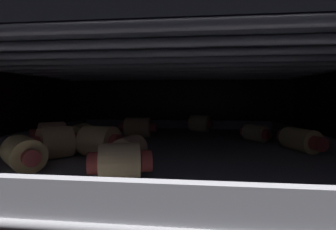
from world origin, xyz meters
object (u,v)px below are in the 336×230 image
at_px(pig_in_blanket_lower_4, 120,162).
at_px(pig_in_blanket_lower_9, 138,127).
at_px(pig_in_blanket_lower_1, 55,143).
at_px(pig_in_blanket_lower_6, 143,126).
at_px(pig_in_blanket_upper_5, 68,23).
at_px(pig_in_blanket_upper_3, 150,65).
at_px(pig_in_blanket_upper_0, 175,28).
at_px(pig_in_blanket_lower_2, 100,141).
at_px(pig_in_blanket_upper_4, 82,60).
at_px(oven_rack_lower, 166,154).
at_px(pig_in_blanket_lower_0, 129,149).
at_px(pig_in_blanket_upper_2, 216,58).
at_px(pig_in_blanket_upper_6, 197,49).
at_px(pig_in_blanket_lower_10, 79,137).
at_px(baking_tray_upper, 166,61).
at_px(pig_in_blanket_upper_1, 126,19).
at_px(pig_in_blanket_lower_8, 200,123).
at_px(pig_in_blanket_lower_3, 23,153).
at_px(oven_rack_upper, 166,67).
at_px(pig_in_blanket_lower_11, 300,140).
at_px(pig_in_blanket_lower_5, 52,134).
at_px(pig_in_blanket_lower_7, 255,133).
at_px(pig_in_blanket_upper_7, 319,38).

relative_size(pig_in_blanket_lower_4, pig_in_blanket_lower_9, 0.84).
height_order(pig_in_blanket_lower_1, pig_in_blanket_lower_6, pig_in_blanket_lower_1).
xyz_separation_m(pig_in_blanket_lower_9, pig_in_blanket_upper_5, (-0.02, -0.18, 0.11)).
xyz_separation_m(pig_in_blanket_lower_9, pig_in_blanket_upper_3, (0.01, 0.09, 0.11)).
bearing_deg(pig_in_blanket_upper_0, pig_in_blanket_lower_2, 159.74).
height_order(pig_in_blanket_lower_4, pig_in_blanket_upper_4, pig_in_blanket_upper_4).
xyz_separation_m(oven_rack_lower, pig_in_blanket_lower_0, (-0.03, -0.09, 0.02)).
distance_m(pig_in_blanket_upper_2, pig_in_blanket_upper_4, 0.22).
height_order(pig_in_blanket_lower_9, pig_in_blanket_upper_4, pig_in_blanket_upper_4).
height_order(pig_in_blanket_upper_5, pig_in_blanket_upper_6, pig_in_blanket_upper_6).
bearing_deg(pig_in_blanket_upper_6, pig_in_blanket_lower_10, -159.45).
distance_m(pig_in_blanket_lower_4, baking_tray_upper, 0.17).
bearing_deg(pig_in_blanket_lower_10, pig_in_blanket_upper_2, 37.57).
relative_size(baking_tray_upper, pig_in_blanket_upper_0, 7.27).
xyz_separation_m(pig_in_blanket_upper_0, pig_in_blanket_upper_4, (-0.16, 0.16, -0.00)).
relative_size(pig_in_blanket_upper_1, pig_in_blanket_upper_5, 1.06).
bearing_deg(pig_in_blanket_lower_0, pig_in_blanket_lower_10, 148.03).
bearing_deg(pig_in_blanket_lower_8, pig_in_blanket_lower_3, -122.38).
bearing_deg(pig_in_blanket_lower_10, baking_tray_upper, 21.11).
relative_size(pig_in_blanket_upper_3, pig_in_blanket_upper_6, 0.85).
distance_m(oven_rack_lower, pig_in_blanket_upper_0, 0.17).
xyz_separation_m(baking_tray_upper, pig_in_blanket_upper_1, (-0.02, -0.13, 0.02)).
xyz_separation_m(pig_in_blanket_lower_6, pig_in_blanket_upper_5, (-0.02, -0.23, 0.12)).
relative_size(baking_tray_upper, pig_in_blanket_upper_4, 8.99).
height_order(pig_in_blanket_lower_2, oven_rack_upper, oven_rack_upper).
height_order(pig_in_blanket_lower_6, pig_in_blanket_lower_11, pig_in_blanket_lower_11).
bearing_deg(pig_in_blanket_lower_6, pig_in_blanket_lower_3, -104.91).
relative_size(pig_in_blanket_lower_9, pig_in_blanket_lower_11, 0.91).
xyz_separation_m(pig_in_blanket_lower_5, pig_in_blanket_upper_6, (0.19, 0.03, 0.11)).
relative_size(pig_in_blanket_lower_2, pig_in_blanket_upper_5, 1.10).
relative_size(pig_in_blanket_lower_4, pig_in_blanket_lower_7, 1.15).
xyz_separation_m(pig_in_blanket_lower_0, pig_in_blanket_lower_7, (0.16, 0.13, -0.00)).
xyz_separation_m(pig_in_blanket_upper_5, pig_in_blanket_upper_7, (0.24, 0.08, -0.00)).
bearing_deg(pig_in_blanket_lower_1, pig_in_blanket_upper_3, 75.16).
distance_m(pig_in_blanket_lower_5, pig_in_blanket_upper_5, 0.18).
relative_size(pig_in_blanket_lower_2, pig_in_blanket_upper_7, 1.06).
xyz_separation_m(pig_in_blanket_lower_2, oven_rack_upper, (0.07, 0.07, 0.09)).
relative_size(pig_in_blanket_lower_4, pig_in_blanket_upper_4, 1.12).
bearing_deg(pig_in_blanket_lower_9, pig_in_blanket_lower_6, 91.66).
distance_m(oven_rack_upper, pig_in_blanket_upper_4, 0.16).
xyz_separation_m(oven_rack_upper, pig_in_blanket_upper_0, (0.02, -0.10, 0.02)).
relative_size(pig_in_blanket_lower_3, pig_in_blanket_lower_6, 0.87).
height_order(pig_in_blanket_lower_2, pig_in_blanket_lower_4, pig_in_blanket_lower_2).
height_order(pig_in_blanket_lower_6, pig_in_blanket_upper_3, pig_in_blanket_upper_3).
xyz_separation_m(oven_rack_upper, pig_in_blanket_upper_2, (0.07, 0.10, 0.03)).
relative_size(pig_in_blanket_lower_0, oven_rack_upper, 0.11).
height_order(pig_in_blanket_upper_1, pig_in_blanket_upper_7, pig_in_blanket_upper_1).
bearing_deg(pig_in_blanket_upper_2, pig_in_blanket_lower_0, -118.82).
relative_size(pig_in_blanket_lower_3, pig_in_blanket_upper_1, 1.00).
distance_m(oven_rack_upper, pig_in_blanket_upper_2, 0.12).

